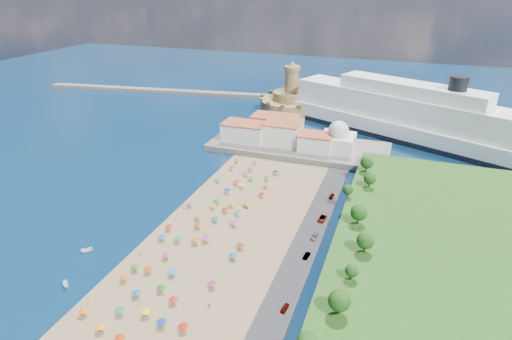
% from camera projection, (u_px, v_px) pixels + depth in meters
% --- Properties ---
extents(ground, '(700.00, 700.00, 0.00)m').
position_uv_depth(ground, '(224.00, 214.00, 160.57)').
color(ground, '#071938').
rests_on(ground, ground).
extents(terrace, '(90.00, 36.00, 3.00)m').
position_uv_depth(terrace, '(298.00, 147.00, 219.42)').
color(terrace, '#59544C').
rests_on(terrace, ground).
extents(jetty, '(18.00, 70.00, 2.40)m').
position_uv_depth(jetty, '(278.00, 123.00, 256.29)').
color(jetty, '#59544C').
rests_on(jetty, ground).
extents(breakwater, '(199.03, 34.77, 2.60)m').
position_uv_depth(breakwater, '(172.00, 91.00, 324.88)').
color(breakwater, '#59544C').
rests_on(breakwater, ground).
extents(waterfront_buildings, '(57.00, 29.00, 11.00)m').
position_uv_depth(waterfront_buildings, '(275.00, 132.00, 221.34)').
color(waterfront_buildings, silver).
rests_on(waterfront_buildings, terrace).
extents(domed_building, '(16.00, 16.00, 15.00)m').
position_uv_depth(domed_building, '(338.00, 139.00, 208.47)').
color(domed_building, silver).
rests_on(domed_building, terrace).
extents(fortress, '(40.00, 40.00, 32.40)m').
position_uv_depth(fortress, '(291.00, 101.00, 279.72)').
color(fortress, '#98814C').
rests_on(fortress, ground).
extents(cruise_ship, '(165.45, 91.87, 37.14)m').
position_uv_depth(cruise_ship, '(408.00, 118.00, 231.59)').
color(cruise_ship, black).
rests_on(cruise_ship, ground).
extents(beach_parasols, '(31.10, 115.26, 2.20)m').
position_uv_depth(beach_parasols, '(208.00, 223.00, 150.53)').
color(beach_parasols, gray).
rests_on(beach_parasols, beach).
extents(beachgoers, '(33.45, 100.26, 1.89)m').
position_uv_depth(beachgoers, '(229.00, 203.00, 165.61)').
color(beachgoers, tan).
rests_on(beachgoers, beach).
extents(moored_boats, '(9.40, 19.29, 1.46)m').
position_uv_depth(moored_boats, '(77.00, 266.00, 130.60)').
color(moored_boats, white).
rests_on(moored_boats, ground).
extents(parked_cars, '(2.98, 70.99, 1.42)m').
position_uv_depth(parked_cars, '(317.00, 231.00, 147.22)').
color(parked_cars, gray).
rests_on(parked_cars, promenade).
extents(hillside_trees, '(14.76, 106.88, 7.05)m').
position_uv_depth(hillside_trees, '(356.00, 220.00, 137.22)').
color(hillside_trees, '#382314').
rests_on(hillside_trees, hillside).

